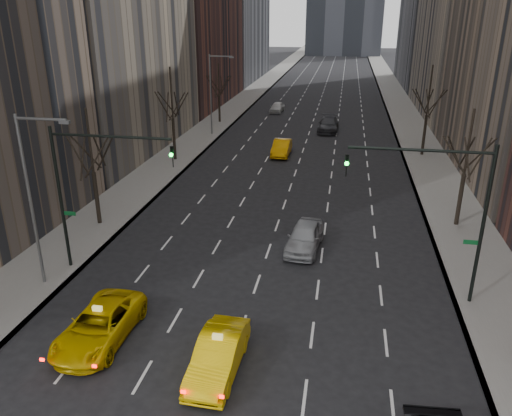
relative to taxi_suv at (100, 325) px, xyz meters
The scene contains 17 objects.
sidewalk_left 64.32m from the taxi_suv, 95.59° to the left, with size 4.50×320.00×0.15m, color slate.
sidewalk_right 66.56m from the taxi_suv, 74.10° to the left, with size 4.50×320.00×0.15m, color slate.
tree_lw_b 13.75m from the taxi_suv, 116.59° to the left, with size 3.36×3.50×7.82m.
tree_lw_c 28.84m from the taxi_suv, 102.11° to the left, with size 3.36×3.50×8.74m.
tree_lw_d 46.49m from the taxi_suv, 97.44° to the left, with size 3.36×3.50×7.36m.
tree_rw_b 24.26m from the taxi_suv, 41.67° to the left, with size 3.36×3.50×7.82m.
tree_rw_c 38.61m from the taxi_suv, 62.13° to the left, with size 3.36×3.50×8.74m.
traffic_mast_left 8.26m from the taxi_suv, 117.45° to the left, with size 6.69×0.39×8.00m.
traffic_mast_right 16.92m from the taxi_suv, 21.70° to the left, with size 6.69×0.39×8.00m.
streetlight_near 7.95m from the taxi_suv, 140.43° to the left, with size 2.83×0.22×9.00m.
streetlight_far 39.61m from the taxi_suv, 97.09° to the left, with size 2.83×0.22×9.00m.
taxi_suv is the anchor object (origin of this frame).
taxi_sedan 5.77m from the taxi_suv, 11.00° to the right, with size 1.64×4.72×1.55m, color yellow.
silver_sedan_ahead 13.46m from the taxi_suv, 52.89° to the left, with size 1.91×4.76×1.62m, color gray.
far_taxi 31.95m from the taxi_suv, 82.82° to the left, with size 1.65×4.73×1.56m, color orange.
far_suv_grey 44.22m from the taxi_suv, 79.33° to the left, with size 2.36×5.79×1.68m, color #2B2B2F.
far_car_white 54.48m from the taxi_suv, 89.57° to the left, with size 1.68×4.18×1.42m, color silver.
Camera 1 is at (4.05, -11.01, 13.65)m, focal length 35.00 mm.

